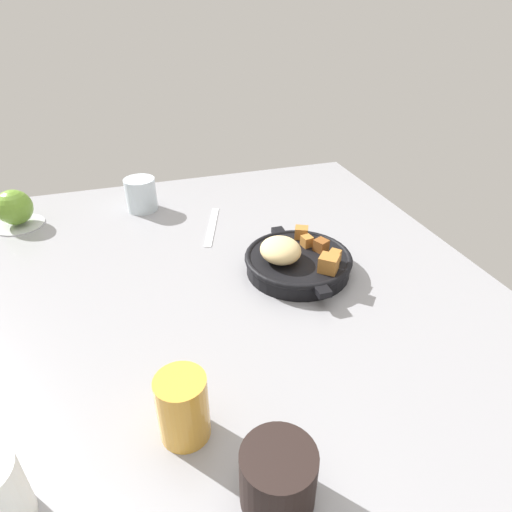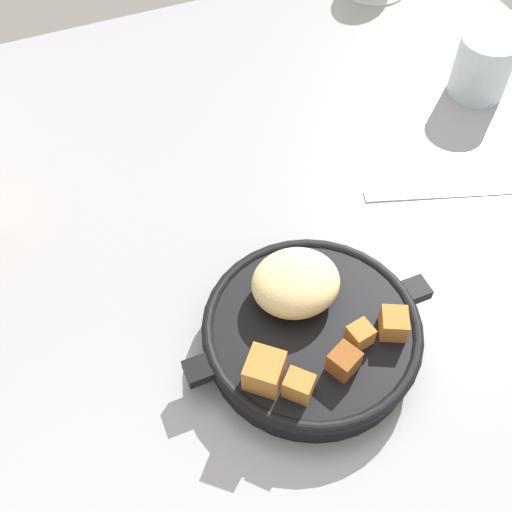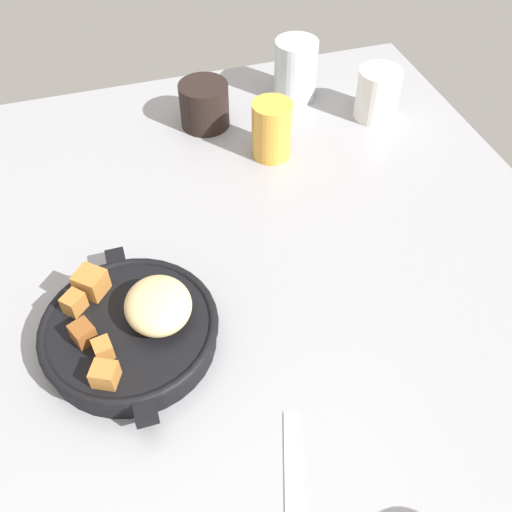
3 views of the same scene
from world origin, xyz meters
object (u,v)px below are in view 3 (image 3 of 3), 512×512
(butter_knife, at_px, (293,501))
(coffee_mug_dark, at_px, (204,105))
(juice_glass_amber, at_px, (272,130))
(white_creamer_pitcher, at_px, (377,94))
(water_glass_tall, at_px, (296,69))
(cast_iron_skillet, at_px, (132,328))

(butter_knife, distance_m, coffee_mug_dark, 0.65)
(butter_knife, height_order, juice_glass_amber, juice_glass_amber)
(butter_knife, height_order, white_creamer_pitcher, white_creamer_pitcher)
(water_glass_tall, distance_m, coffee_mug_dark, 0.18)
(cast_iron_skillet, xyz_separation_m, butter_knife, (0.23, 0.12, -0.02))
(cast_iron_skillet, height_order, water_glass_tall, water_glass_tall)
(butter_knife, distance_m, juice_glass_amber, 0.55)
(juice_glass_amber, distance_m, white_creamer_pitcher, 0.21)
(cast_iron_skillet, distance_m, coffee_mug_dark, 0.45)
(water_glass_tall, bearing_deg, white_creamer_pitcher, 46.73)
(water_glass_tall, bearing_deg, cast_iron_skillet, -38.98)
(juice_glass_amber, xyz_separation_m, water_glass_tall, (-0.15, 0.09, 0.01))
(cast_iron_skillet, bearing_deg, coffee_mug_dark, 155.41)
(cast_iron_skillet, distance_m, water_glass_tall, 0.58)
(juice_glass_amber, bearing_deg, cast_iron_skillet, -42.19)
(juice_glass_amber, relative_size, water_glass_tall, 0.90)
(white_creamer_pitcher, bearing_deg, cast_iron_skillet, -53.94)
(white_creamer_pitcher, height_order, water_glass_tall, water_glass_tall)
(water_glass_tall, relative_size, coffee_mug_dark, 1.26)
(juice_glass_amber, xyz_separation_m, coffee_mug_dark, (-0.11, -0.08, -0.01))
(cast_iron_skillet, height_order, white_creamer_pitcher, white_creamer_pitcher)
(white_creamer_pitcher, bearing_deg, coffee_mug_dark, -102.64)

